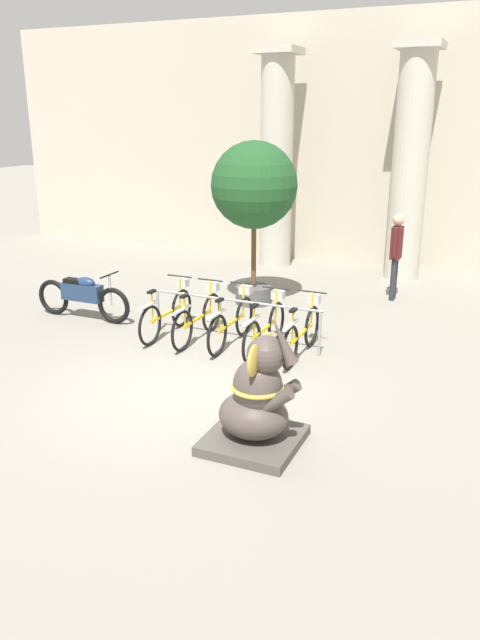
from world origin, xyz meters
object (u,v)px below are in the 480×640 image
bicycle_4 (302,332)px  person_pedestrian (396,248)px  bicycle_2 (232,322)px  bicycle_3 (265,328)px  bicycle_1 (199,317)px  elephant_statue (257,403)px  motorcycle (83,296)px  potted_tree (254,190)px  bicycle_0 (167,313)px

bicycle_4 → person_pedestrian: person_pedestrian is taller
bicycle_2 → bicycle_3: size_ratio=1.00×
bicycle_1 → elephant_statue: 3.70m
bicycle_1 → elephant_statue: bearing=-51.9°
bicycle_4 → motorcycle: bicycle_4 is taller
elephant_statue → motorcycle: 5.68m
bicycle_4 → potted_tree: size_ratio=0.55×
person_pedestrian → elephant_statue: bearing=-92.4°
bicycle_3 → potted_tree: potted_tree is taller
motorcycle → bicycle_3: bearing=-2.6°
bicycle_4 → bicycle_0: bearing=179.6°
bicycle_1 → bicycle_2: bearing=2.5°
elephant_statue → potted_tree: 6.03m
elephant_statue → person_pedestrian: size_ratio=0.91×
potted_tree → bicycle_1: bearing=-90.2°
person_pedestrian → potted_tree: size_ratio=0.55×
bicycle_0 → motorcycle: 1.90m
bicycle_4 → elephant_statue: (0.42, -2.91, 0.15)m
bicycle_4 → bicycle_3: bearing=-177.1°
bicycle_3 → bicycle_4: same height
bicycle_2 → elephant_statue: size_ratio=1.09×
bicycle_4 → person_pedestrian: size_ratio=0.99×
bicycle_2 → elephant_statue: 3.38m
bicycle_1 → person_pedestrian: size_ratio=0.99×
elephant_statue → bicycle_1: bearing=128.1°
bicycle_0 → person_pedestrian: person_pedestrian is taller
elephant_statue → person_pedestrian: bearing=87.6°
bicycle_3 → person_pedestrian: bearing=71.0°
bicycle_3 → bicycle_1: bearing=178.4°
bicycle_2 → potted_tree: (-0.61, 2.37, 1.89)m
bicycle_2 → elephant_statue: (1.66, -2.94, 0.15)m
elephant_statue → bicycle_2: bearing=119.5°
bicycle_2 → motorcycle: size_ratio=0.85×
bicycle_2 → bicycle_4: size_ratio=1.00×
bicycle_2 → elephant_statue: bearing=-60.5°
bicycle_2 → bicycle_4: 1.24m
bicycle_2 → motorcycle: bearing=178.0°
bicycle_0 → elephant_statue: elephant_statue is taller
bicycle_3 → elephant_statue: (1.04, -2.88, 0.15)m
bicycle_2 → bicycle_3: 0.62m
potted_tree → bicycle_2: bearing=-75.6°
bicycle_4 → bicycle_2: bearing=178.6°
bicycle_4 → elephant_statue: size_ratio=1.09×
bicycle_2 → person_pedestrian: size_ratio=0.99×
bicycle_3 → elephant_statue: elephant_statue is taller
bicycle_0 → elephant_statue: 4.12m
bicycle_1 → bicycle_2: same height
bicycle_0 → motorcycle: bicycle_0 is taller
bicycle_0 → bicycle_1: (0.62, -0.02, 0.00)m
elephant_statue → potted_tree: size_ratio=0.50×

